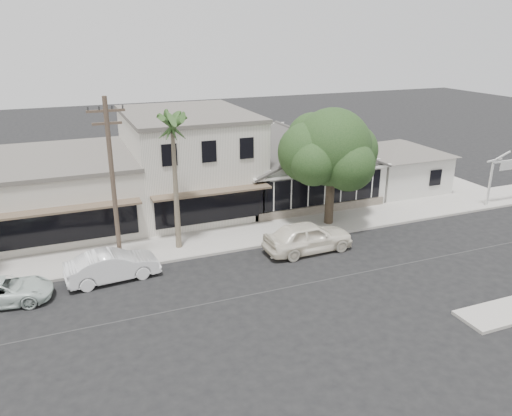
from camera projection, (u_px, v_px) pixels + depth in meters
name	position (u px, v px, depth m)	size (l,w,h in m)	color
ground	(319.00, 281.00, 25.06)	(140.00, 140.00, 0.00)	black
sidewalk_north	(136.00, 253.00, 28.11)	(90.00, 3.50, 0.15)	#9E9991
corner_shop	(298.00, 164.00, 36.84)	(10.40, 8.60, 5.10)	silver
side_cottage	(397.00, 171.00, 39.26)	(6.00, 6.00, 3.00)	silver
row_building_near	(189.00, 162.00, 34.71)	(8.00, 10.00, 6.50)	silver
row_building_midnear	(53.00, 193.00, 31.92)	(10.00, 10.00, 4.20)	beige
utility_pole	(113.00, 182.00, 24.82)	(1.80, 0.24, 9.00)	brown
car_0	(308.00, 237.00, 28.22)	(2.08, 5.16, 1.76)	white
car_1	(112.00, 266.00, 25.01)	(1.60, 4.60, 1.52)	white
car_2	(2.00, 291.00, 22.86)	(2.03, 4.41, 1.23)	silver
shade_tree	(329.00, 149.00, 30.90)	(6.80, 6.15, 7.54)	#403427
palm_east	(172.00, 126.00, 26.36)	(2.92, 2.92, 8.26)	#726651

